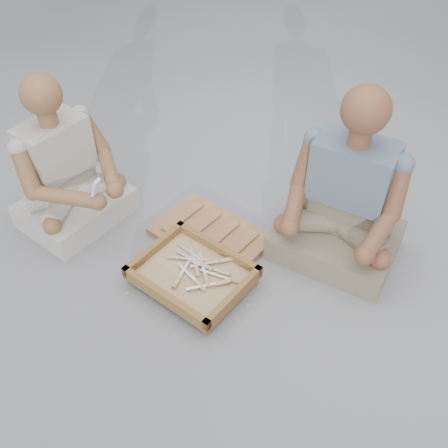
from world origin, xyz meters
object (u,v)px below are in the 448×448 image
Objects in this scene: carved_panel at (211,235)px; craftsman at (67,176)px; tool_tray at (192,274)px; companion at (344,205)px.

carved_panel is 0.83m from craftsman.
carved_panel is 1.09× the size of tool_tray.
companion is (1.29, 0.67, 0.02)m from craftsman.
tool_tray is at bearing 46.26° from companion.
tool_tray is 0.87m from craftsman.
craftsman reaches higher than carved_panel.
carved_panel is at bearing 113.04° from tool_tray.
companion is (0.45, 0.64, 0.25)m from tool_tray.
craftsman is (-0.71, -0.33, 0.27)m from carved_panel.
companion is (0.58, 0.34, 0.29)m from carved_panel.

